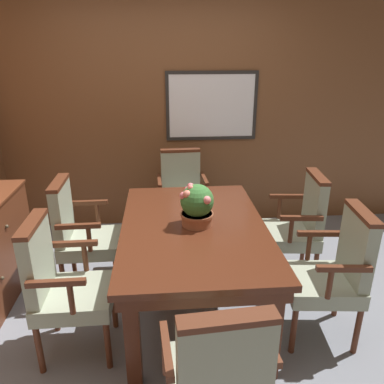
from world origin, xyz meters
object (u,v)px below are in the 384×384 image
Objects in this scene: dining_table at (194,237)px; chair_left_far at (80,232)px; chair_head_near at (218,377)px; potted_plant at (197,205)px; chair_left_near at (62,284)px; chair_head_far at (182,194)px; chair_right_far at (297,224)px; chair_right_near at (334,270)px.

chair_left_far is at bearing 157.84° from dining_table.
chair_left_far is at bearing -63.74° from chair_head_near.
dining_table is 5.12× the size of potted_plant.
dining_table is 1.65× the size of chair_left_far.
chair_left_near and chair_head_far have the same top height.
chair_head_near is 1.00× the size of chair_right_far.
chair_left_far is 1.00× the size of chair_left_near.
chair_left_far and chair_head_near have the same top height.
dining_table is at bearing -91.34° from chair_head_far.
chair_head_near is at bearing -43.14° from chair_right_near.
potted_plant reaches higher than chair_right_far.
dining_table is at bearing -169.13° from potted_plant.
chair_head_near is at bearing -149.95° from chair_left_far.
potted_plant reaches higher than dining_table.
chair_left_far is at bearing -106.29° from chair_right_near.
chair_head_near is 1.00× the size of chair_left_near.
chair_head_far reaches higher than dining_table.
chair_left_far is 1.06m from potted_plant.
chair_right_far is (0.92, 1.54, 0.00)m from chair_head_near.
chair_head_far is at bearing -124.19° from chair_right_far.
potted_plant is (-0.91, 0.36, 0.36)m from chair_right_near.
potted_plant is at bearing -68.37° from chair_left_near.
chair_head_far is (-0.95, 0.80, 0.00)m from chair_right_far.
chair_right_far is 1.00× the size of chair_left_near.
potted_plant is at bearing -112.14° from chair_left_far.
chair_left_far is 1.84m from chair_right_far.
chair_head_near and chair_right_far have the same top height.
chair_head_far is at bearing -48.89° from chair_left_far.
chair_left_far is at bearing 1.30° from chair_left_near.
chair_right_near is (1.84, -0.73, 0.00)m from chair_left_far.
dining_table is 1.65× the size of chair_head_far.
chair_left_far and chair_right_far have the same top height.
chair_right_far is 1.00× the size of chair_head_far.
chair_right_near is at bearing -90.28° from chair_left_near.
dining_table is at bearing -105.77° from chair_right_near.
potted_plant is (0.93, -0.37, 0.36)m from chair_left_far.
chair_right_far and chair_head_far have the same top height.
chair_head_far is (-0.03, 2.33, 0.00)m from chair_head_near.
chair_left_far is 1.80m from chair_head_near.
chair_left_near reaches higher than dining_table.
chair_head_near is 1.00× the size of chair_right_near.
chair_right_near is (1.82, 0.00, 0.00)m from chair_left_near.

